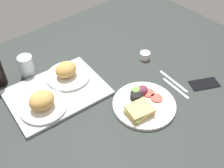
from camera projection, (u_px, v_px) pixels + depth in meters
ground_plane at (113, 97)px, 129.14cm from camera, size 190.00×150.00×3.00cm
serving_tray at (57, 92)px, 128.27cm from camera, size 47.36×36.30×1.60cm
bread_plate_near at (42, 103)px, 117.80cm from camera, size 21.18×21.18×9.24cm
bread_plate_far at (67, 73)px, 132.92cm from camera, size 21.98×21.98×8.76cm
plate_with_salad at (143, 104)px, 121.95cm from camera, size 28.99×28.99×5.40cm
drinking_glass at (27, 66)px, 135.07cm from camera, size 7.27×7.27×11.14cm
espresso_cup at (145, 56)px, 146.88cm from camera, size 5.60×5.60×4.00cm
fork at (176, 88)px, 131.19cm from camera, size 2.73×17.06×0.50cm
knife at (173, 81)px, 134.77cm from camera, size 2.93×19.05×0.50cm
cell_phone at (204, 84)px, 133.23cm from camera, size 16.10×12.91×0.80cm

